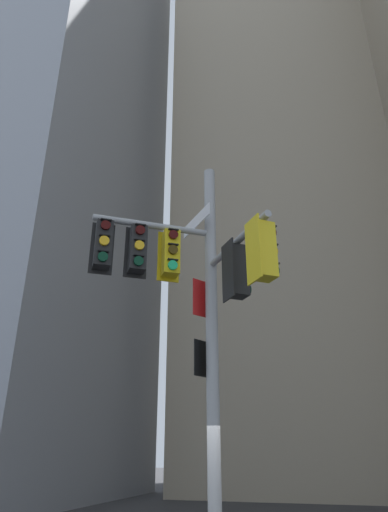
# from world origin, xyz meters

# --- Properties ---
(building_tower_left) EXTENTS (13.87, 13.87, 46.41)m
(building_tower_left) POSITION_xyz_m (-14.98, 11.14, 23.20)
(building_tower_left) COLOR #9399A3
(building_tower_left) RESTS_ON ground
(building_mid_block) EXTENTS (16.21, 16.21, 46.86)m
(building_mid_block) POSITION_xyz_m (2.07, 22.05, 23.43)
(building_mid_block) COLOR tan
(building_mid_block) RESTS_ON ground
(signal_pole_assembly) EXTENTS (3.87, 2.48, 8.18)m
(signal_pole_assembly) POSITION_xyz_m (-0.21, -0.61, 4.94)
(signal_pole_assembly) COLOR #9EA0A3
(signal_pole_assembly) RESTS_ON ground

